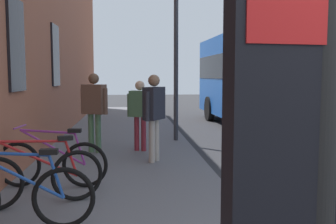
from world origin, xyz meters
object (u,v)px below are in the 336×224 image
bicycle_mid_rack (17,197)px  pedestrian_by_facade (154,109)px  bicycle_end_of_row (38,177)px  bicycle_leaning_wall (52,163)px  pedestrian_near_bus (94,104)px  street_lamp (176,22)px  city_bus (268,74)px  transit_info_sign (320,132)px  pedestrian_crossing_street (140,108)px

bicycle_mid_rack → pedestrian_by_facade: (3.33, -1.76, 0.69)m
bicycle_mid_rack → bicycle_end_of_row: (0.83, -0.04, 0.00)m
pedestrian_by_facade → bicycle_leaning_wall: bearing=133.8°
bicycle_leaning_wall → pedestrian_by_facade: size_ratio=1.00×
bicycle_end_of_row → pedestrian_near_bus: (3.61, -0.42, 0.71)m
pedestrian_near_bus → bicycle_leaning_wall: bearing=171.5°
bicycle_leaning_wall → street_lamp: (4.20, -2.46, 2.78)m
bicycle_end_of_row → pedestrian_near_bus: bearing=-6.7°
city_bus → pedestrian_by_facade: 6.15m
bicycle_leaning_wall → pedestrian_by_facade: pedestrian_by_facade is taller
transit_info_sign → pedestrian_crossing_street: size_ratio=1.47×
bicycle_end_of_row → pedestrian_near_bus: pedestrian_near_bus is taller
bicycle_mid_rack → bicycle_leaning_wall: (1.69, -0.05, 0.00)m
pedestrian_crossing_street → street_lamp: 2.77m
transit_info_sign → pedestrian_crossing_street: bearing=2.2°
bicycle_leaning_wall → pedestrian_crossing_street: (2.82, -1.45, 0.61)m
bicycle_mid_rack → bicycle_leaning_wall: bearing=-1.8°
transit_info_sign → city_bus: size_ratio=0.23×
city_bus → pedestrian_near_bus: bearing=122.9°
pedestrian_by_facade → bicycle_end_of_row: bearing=145.5°
pedestrian_by_facade → street_lamp: size_ratio=0.33×
pedestrian_by_facade → street_lamp: bearing=-16.3°
street_lamp → pedestrian_near_bus: bearing=125.5°
bicycle_mid_rack → pedestrian_crossing_street: (4.51, -1.51, 0.61)m
street_lamp → pedestrian_by_facade: bearing=163.7°
transit_info_sign → pedestrian_crossing_street: transit_info_sign is taller
bicycle_leaning_wall → transit_info_sign: size_ratio=0.74×
bicycle_end_of_row → transit_info_sign: size_ratio=0.71×
pedestrian_near_bus → street_lamp: 3.25m
pedestrian_near_bus → street_lamp: bearing=-54.5°
transit_info_sign → pedestrian_near_bus: transit_info_sign is taller
bicycle_leaning_wall → pedestrian_crossing_street: size_ratio=1.08×
bicycle_mid_rack → transit_info_sign: bearing=-151.7°
pedestrian_near_bus → pedestrian_crossing_street: bearing=-85.9°
bicycle_leaning_wall → pedestrian_near_bus: bearing=-8.5°
bicycle_mid_rack → pedestrian_crossing_street: pedestrian_crossing_street is taller
bicycle_end_of_row → pedestrian_by_facade: (2.50, -1.72, 0.69)m
pedestrian_near_bus → city_bus: bearing=-57.1°
bicycle_mid_rack → street_lamp: street_lamp is taller
bicycle_end_of_row → bicycle_leaning_wall: 0.86m
bicycle_end_of_row → pedestrian_by_facade: 3.11m
pedestrian_crossing_street → street_lamp: street_lamp is taller
city_bus → bicycle_end_of_row: bearing=140.8°
bicycle_mid_rack → city_bus: (7.90, -5.81, 1.41)m
city_bus → pedestrian_by_facade: city_bus is taller
street_lamp → bicycle_mid_rack: bearing=156.9°
city_bus → street_lamp: street_lamp is taller
city_bus → pedestrian_crossing_street: (-3.39, 4.30, -0.80)m
bicycle_mid_rack → pedestrian_by_facade: pedestrian_by_facade is taller
bicycle_leaning_wall → pedestrian_crossing_street: pedestrian_crossing_street is taller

